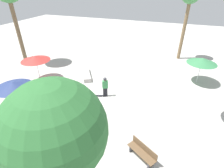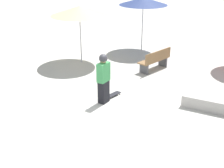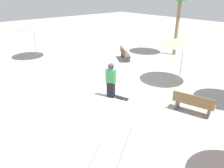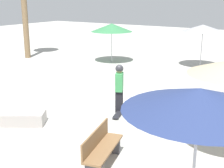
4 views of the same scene
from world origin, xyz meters
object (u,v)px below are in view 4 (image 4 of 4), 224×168
object	(u,v)px
skater_main	(119,86)
shade_umbrella_navy	(199,100)
concrete_ledge	(1,118)
bench_far	(101,148)
shade_umbrella_green	(112,28)
shade_umbrella_grey	(203,28)
skateboard	(118,114)

from	to	relation	value
skater_main	shade_umbrella_navy	distance (m)	6.11
concrete_ledge	shade_umbrella_navy	bearing A→B (deg)	77.77
skater_main	bench_far	xyz separation A→B (m)	(3.24, 1.53, -0.45)
bench_far	shade_umbrella_green	xyz separation A→B (m)	(-10.07, -6.32, 1.64)
skater_main	bench_far	world-z (taller)	skater_main
bench_far	shade_umbrella_grey	bearing A→B (deg)	172.25
concrete_ledge	shade_umbrella_grey	distance (m)	11.80
shade_umbrella_navy	concrete_ledge	bearing A→B (deg)	-102.23
skateboard	shade_umbrella_grey	world-z (taller)	shade_umbrella_grey
skateboard	concrete_ledge	world-z (taller)	concrete_ledge
skater_main	concrete_ledge	xyz separation A→B (m)	(2.93, -2.45, -0.69)
shade_umbrella_navy	skateboard	bearing A→B (deg)	-135.77
bench_far	shade_umbrella_grey	xyz separation A→B (m)	(-11.66, -1.44, 1.73)
skater_main	shade_umbrella_navy	world-z (taller)	shade_umbrella_navy
skateboard	concrete_ledge	distance (m)	3.67
skater_main	shade_umbrella_grey	size ratio (longest dim) A/B	0.70
bench_far	shade_umbrella_navy	xyz separation A→B (m)	(1.10, 2.50, 1.94)
skateboard	shade_umbrella_grey	distance (m)	9.08
skateboard	shade_umbrella_green	bearing A→B (deg)	-162.78
shade_umbrella_green	shade_umbrella_navy	world-z (taller)	shade_umbrella_navy
skater_main	shade_umbrella_green	size ratio (longest dim) A/B	0.67
concrete_ledge	bench_far	distance (m)	4.00
skater_main	skateboard	bearing A→B (deg)	0.88
skateboard	concrete_ledge	xyz separation A→B (m)	(2.52, -2.66, 0.13)
skater_main	skateboard	distance (m)	0.94
concrete_ledge	shade_umbrella_navy	xyz separation A→B (m)	(1.41, 6.49, 2.17)
skater_main	shade_umbrella_navy	xyz separation A→B (m)	(4.34, 4.04, 1.48)
shade_umbrella_grey	concrete_ledge	bearing A→B (deg)	-12.61
shade_umbrella_green	bench_far	bearing A→B (deg)	32.11
shade_umbrella_grey	shade_umbrella_green	distance (m)	5.13
skater_main	shade_umbrella_green	xyz separation A→B (m)	(-6.83, -4.79, 1.18)
shade_umbrella_grey	shade_umbrella_green	bearing A→B (deg)	-71.93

